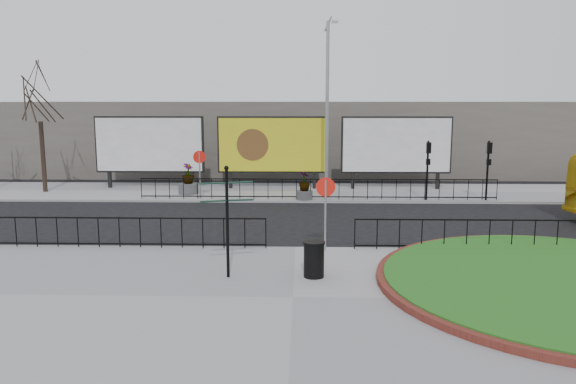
{
  "coord_description": "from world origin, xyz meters",
  "views": [
    {
      "loc": [
        0.24,
        -18.75,
        5.11
      ],
      "look_at": [
        -0.28,
        0.82,
        1.9
      ],
      "focal_mm": 35.0,
      "sensor_mm": 36.0,
      "label": 1
    }
  ],
  "objects_px": {
    "billboard_mid": "(272,145)",
    "planter_b": "(304,188)",
    "fingerpost_sign": "(227,211)",
    "lamp_post": "(327,106)",
    "planter_a": "(188,183)",
    "litter_bin": "(314,259)"
  },
  "relations": [
    {
      "from": "fingerpost_sign",
      "to": "planter_b",
      "type": "bearing_deg",
      "value": 67.97
    },
    {
      "from": "lamp_post",
      "to": "planter_b",
      "type": "height_order",
      "value": "lamp_post"
    },
    {
      "from": "billboard_mid",
      "to": "litter_bin",
      "type": "height_order",
      "value": "billboard_mid"
    },
    {
      "from": "planter_a",
      "to": "planter_b",
      "type": "bearing_deg",
      "value": -14.34
    },
    {
      "from": "lamp_post",
      "to": "fingerpost_sign",
      "type": "relative_size",
      "value": 2.88
    },
    {
      "from": "fingerpost_sign",
      "to": "planter_b",
      "type": "distance_m",
      "value": 13.04
    },
    {
      "from": "litter_bin",
      "to": "planter_a",
      "type": "bearing_deg",
      "value": 114.46
    },
    {
      "from": "billboard_mid",
      "to": "lamp_post",
      "type": "relative_size",
      "value": 0.67
    },
    {
      "from": "billboard_mid",
      "to": "planter_b",
      "type": "bearing_deg",
      "value": -62.93
    },
    {
      "from": "billboard_mid",
      "to": "fingerpost_sign",
      "type": "distance_m",
      "value": 16.37
    },
    {
      "from": "billboard_mid",
      "to": "planter_b",
      "type": "relative_size",
      "value": 4.31
    },
    {
      "from": "lamp_post",
      "to": "planter_b",
      "type": "bearing_deg",
      "value": -126.46
    },
    {
      "from": "lamp_post",
      "to": "billboard_mid",
      "type": "bearing_deg",
      "value": 146.75
    },
    {
      "from": "billboard_mid",
      "to": "planter_b",
      "type": "distance_m",
      "value": 4.44
    },
    {
      "from": "planter_b",
      "to": "planter_a",
      "type": "bearing_deg",
      "value": 165.66
    },
    {
      "from": "lamp_post",
      "to": "litter_bin",
      "type": "relative_size",
      "value": 8.89
    },
    {
      "from": "fingerpost_sign",
      "to": "litter_bin",
      "type": "relative_size",
      "value": 3.09
    },
    {
      "from": "billboard_mid",
      "to": "planter_a",
      "type": "bearing_deg",
      "value": -156.03
    },
    {
      "from": "litter_bin",
      "to": "billboard_mid",
      "type": "bearing_deg",
      "value": 97.25
    },
    {
      "from": "planter_a",
      "to": "litter_bin",
      "type": "bearing_deg",
      "value": -65.54
    },
    {
      "from": "planter_a",
      "to": "planter_b",
      "type": "relative_size",
      "value": 1.14
    },
    {
      "from": "lamp_post",
      "to": "fingerpost_sign",
      "type": "bearing_deg",
      "value": -103.24
    }
  ]
}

